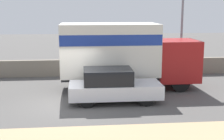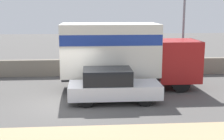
# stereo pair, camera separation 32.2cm
# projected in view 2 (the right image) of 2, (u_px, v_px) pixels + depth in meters

# --- Properties ---
(ground_plane) EXTENTS (80.00, 80.00, 0.00)m
(ground_plane) POSITION_uv_depth(u_px,v_px,m) (72.00, 105.00, 14.47)
(ground_plane) COLOR #514F4C
(stone_wall_backdrop) EXTENTS (60.00, 0.35, 1.09)m
(stone_wall_backdrop) POSITION_uv_depth(u_px,v_px,m) (77.00, 68.00, 20.56)
(stone_wall_backdrop) COLOR gray
(stone_wall_backdrop) RESTS_ON ground_plane
(street_lamp) EXTENTS (0.56, 0.28, 6.49)m
(street_lamp) POSITION_uv_depth(u_px,v_px,m) (184.00, 18.00, 19.27)
(street_lamp) COLOR slate
(street_lamp) RESTS_ON ground_plane
(box_truck) EXTENTS (7.45, 2.61, 3.60)m
(box_truck) POSITION_uv_depth(u_px,v_px,m) (123.00, 52.00, 16.92)
(box_truck) COLOR maroon
(box_truck) RESTS_ON ground_plane
(car_hatchback) EXTENTS (4.34, 1.78, 1.61)m
(car_hatchback) POSITION_uv_depth(u_px,v_px,m) (112.00, 86.00, 14.75)
(car_hatchback) COLOR silver
(car_hatchback) RESTS_ON ground_plane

